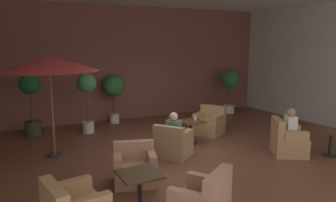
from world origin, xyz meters
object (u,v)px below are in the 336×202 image
Objects in this scene: armchair_front_left_north at (209,124)px; patron_blue_shirt at (290,124)px; armchair_front_left_east at (173,144)px; cafe_table_front_left at (191,127)px; armchair_front_right_east at (288,141)px; potted_tree_mid_right at (87,91)px; potted_tree_right_corner at (31,97)px; patron_by_window at (174,127)px; potted_tree_left_corner at (230,83)px; cafe_table_mid_center at (140,184)px; iced_drink_cup at (195,118)px; armchair_mid_center_north at (135,168)px; potted_tree_mid_left at (114,88)px; cafe_table_front_right at (331,136)px; patio_umbrella_tall_red at (49,64)px.

armchair_front_left_north is 1.53× the size of patron_blue_shirt.
patron_blue_shirt is (2.62, -1.13, 0.46)m from armchair_front_left_east.
cafe_table_front_left is 0.62× the size of armchair_front_right_east.
patron_blue_shirt is at bearing -23.32° from armchair_front_left_east.
potted_tree_right_corner is at bearing 165.56° from potted_tree_mid_right.
patron_by_window is at bearing 156.08° from patron_blue_shirt.
potted_tree_mid_right is (-5.66, -0.48, 0.11)m from potted_tree_left_corner.
cafe_table_mid_center is 1.04× the size of patron_by_window.
iced_drink_cup is at bearing 130.02° from armchair_front_right_east.
potted_tree_mid_right is 2.62× the size of patron_blue_shirt.
potted_tree_left_corner reaches higher than armchair_front_right_east.
potted_tree_right_corner reaches higher than armchair_mid_center_north.
potted_tree_left_corner is at bearing -4.79° from potted_tree_mid_left.
cafe_table_front_right is 4.82m from armchair_mid_center_north.
patron_blue_shirt is at bearing 12.02° from cafe_table_mid_center.
patron_by_window is at bearing 38.15° from armchair_front_left_east.
cafe_table_mid_center is at bearing -128.94° from patron_by_window.
patio_umbrella_tall_red is 3.96m from iced_drink_cup.
armchair_front_left_east is 2.61m from cafe_table_mid_center.
potted_tree_mid_left is at bearing 119.95° from patron_blue_shirt.
potted_tree_mid_right is (-1.37, 3.05, 0.99)m from armchair_front_left_east.
armchair_mid_center_north is (-3.25, -2.32, -0.02)m from armchair_front_left_north.
cafe_table_mid_center is 2.66m from patron_by_window.
patron_blue_shirt is (0.71, -2.45, 0.46)m from armchair_front_left_north.
armchair_mid_center_north is at bearing -102.05° from potted_tree_mid_left.
potted_tree_right_corner is (-3.83, 2.74, 0.68)m from cafe_table_front_left.
patron_blue_shirt is (2.91, -5.04, -0.45)m from potted_tree_mid_left.
armchair_front_left_north is 0.64× the size of potted_tree_mid_left.
armchair_mid_center_north is 0.40× the size of patio_umbrella_tall_red.
potted_tree_mid_right is at bearing 90.48° from armchair_mid_center_north.
patron_by_window is at bearing -65.22° from potted_tree_mid_right.
cafe_table_front_right is 0.26× the size of patio_umbrella_tall_red.
potted_tree_right_corner is at bearing -169.98° from potted_tree_mid_left.
potted_tree_mid_left reaches higher than armchair_front_right_east.
cafe_table_front_right is at bearing -62.47° from armchair_front_left_north.
cafe_table_mid_center is at bearing -105.96° from armchair_mid_center_north.
patron_blue_shirt is 2.83m from patron_by_window.
potted_tree_left_corner reaches higher than cafe_table_mid_center.
armchair_front_right_east is 4.32m from cafe_table_mid_center.
potted_tree_right_corner is 2.66× the size of patron_blue_shirt.
armchair_front_left_north is 1.68× the size of cafe_table_front_right.
cafe_table_front_left is 0.36× the size of potted_tree_mid_right.
armchair_front_right_east is 2.42m from iced_drink_cup.
armchair_front_left_north is 3.84m from potted_tree_mid_right.
armchair_front_right_east reaches higher than armchair_front_left_east.
potted_tree_mid_right reaches higher than potted_tree_mid_left.
patron_by_window is at bearing 156.19° from armchair_front_right_east.
armchair_front_left_north is 4.88m from cafe_table_mid_center.
potted_tree_left_corner is at bearing 70.29° from patron_blue_shirt.
potted_tree_right_corner reaches higher than potted_tree_mid_left.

